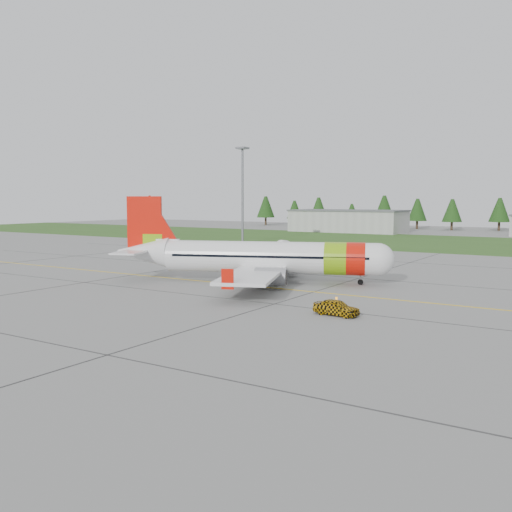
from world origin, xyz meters
The scene contains 9 objects.
ground centered at (0.00, 0.00, 0.00)m, with size 320.00×320.00×0.00m, color gray.
aircraft centered at (1.96, 11.20, 2.82)m, with size 30.84×29.30×9.76m.
follow_me_car centered at (16.81, -1.62, 1.93)m, with size 1.56×1.32×3.86m, color #DFA80C.
service_van centered at (-20.36, 54.52, 1.99)m, with size 1.39×1.31×3.98m, color white.
grass_strip centered at (0.00, 82.00, 0.01)m, with size 320.00×50.00×0.03m, color #30561E.
taxi_guideline centered at (0.00, 8.00, 0.01)m, with size 120.00×0.25×0.02m, color gold.
hangar_west centered at (-30.00, 110.00, 3.00)m, with size 32.00×14.00×6.00m, color #A8A8A3.
floodlight_mast centered at (-32.00, 58.00, 10.00)m, with size 0.50×0.50×20.00m, color slate.
treeline centered at (0.00, 138.00, 5.00)m, with size 160.00×8.00×10.00m, color #1C3F14, non-canonical shape.
Camera 1 is at (35.65, -43.70, 9.41)m, focal length 40.00 mm.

